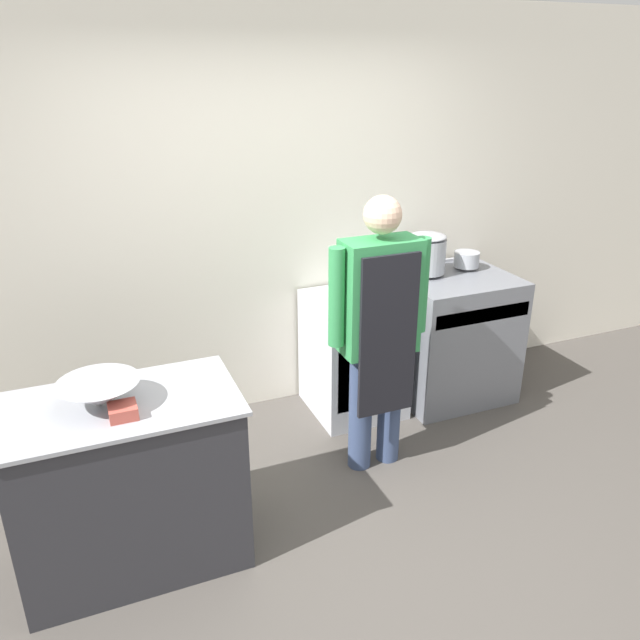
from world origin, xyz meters
name	(u,v)px	position (x,y,z in m)	size (l,w,h in m)	color
ground_plane	(377,552)	(0.00, 0.00, 0.00)	(14.00, 14.00, 0.00)	#4C4742
wall_back	(266,219)	(0.00, 1.71, 1.35)	(8.00, 0.05, 2.70)	silver
prep_counter	(131,483)	(-1.12, 0.44, 0.45)	(1.07, 0.62, 0.89)	#2D2D33
stove	(451,336)	(1.25, 1.29, 0.46)	(0.80, 0.69, 0.94)	slate
fridge_unit	(354,354)	(0.50, 1.36, 0.42)	(0.60, 0.61, 0.84)	silver
person_cook	(379,323)	(0.34, 0.71, 0.94)	(0.62, 0.24, 1.67)	#38476B
mixing_bowl	(100,394)	(-1.20, 0.44, 0.95)	(0.37, 0.37, 0.12)	#9EA0A8
plastic_tub	(123,411)	(-1.11, 0.30, 0.92)	(0.12, 0.12, 0.06)	#B24C3F
stock_pot	(427,253)	(1.07, 1.41, 1.08)	(0.27, 0.27, 0.28)	#9EA0A8
sauce_pot	(467,259)	(1.41, 1.41, 0.99)	(0.18, 0.18, 0.11)	#9EA0A8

